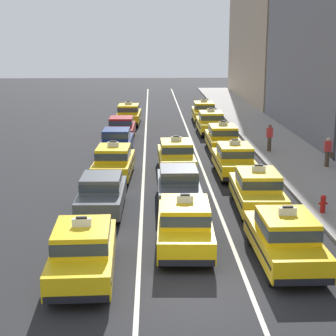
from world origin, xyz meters
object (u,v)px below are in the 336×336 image
at_px(taxi_left_nearest, 83,250).
at_px(taxi_right_third, 234,159).
at_px(taxi_right_fourth, 223,138).
at_px(sedan_left_fifth, 121,127).
at_px(fire_hydrant, 323,203).
at_px(taxi_center_nearest, 185,224).
at_px(taxi_right_nearest, 285,238).
at_px(taxi_left_sixth, 129,114).
at_px(sedan_left_second, 102,192).
at_px(pedestrian_trailing, 328,152).
at_px(taxi_center_third, 176,155).
at_px(taxi_left_third, 114,161).
at_px(sedan_center_second, 179,184).
at_px(taxi_right_second, 257,189).
at_px(pedestrian_by_storefront, 270,138).
at_px(sedan_left_fourth, 117,141).
at_px(taxi_right_sixth, 204,111).
at_px(taxi_right_fifth, 211,122).

distance_m(taxi_left_nearest, taxi_right_third, 13.42).
bearing_deg(taxi_right_fourth, sedan_left_fifth, 146.80).
bearing_deg(sedan_left_fifth, taxi_right_fourth, -33.20).
distance_m(taxi_right_fourth, fire_hydrant, 12.73).
height_order(taxi_center_nearest, taxi_right_nearest, same).
bearing_deg(taxi_left_sixth, taxi_center_nearest, -83.63).
relative_size(sedan_left_second, pedestrian_trailing, 2.70).
bearing_deg(fire_hydrant, sedan_left_second, 175.03).
relative_size(sedan_left_second, taxi_right_nearest, 0.95).
bearing_deg(sedan_left_fifth, taxi_left_nearest, -89.91).
bearing_deg(sedan_left_second, taxi_left_nearest, -90.11).
xyz_separation_m(sedan_left_fifth, pedestrian_trailing, (11.61, -8.98, 0.10)).
bearing_deg(taxi_center_nearest, taxi_center_third, 88.95).
bearing_deg(taxi_left_third, taxi_center_third, 22.58).
xyz_separation_m(sedan_center_second, pedestrian_trailing, (8.38, 5.84, 0.10)).
height_order(sedan_left_fifth, taxi_right_third, taxi_right_third).
bearing_deg(taxi_left_third, sedan_left_second, -91.33).
distance_m(taxi_right_second, pedestrian_by_storefront, 11.29).
bearing_deg(taxi_right_second, sedan_left_fourth, 120.71).
xyz_separation_m(sedan_left_second, taxi_left_sixth, (0.21, 22.35, 0.03)).
xyz_separation_m(taxi_right_second, taxi_right_third, (-0.12, 5.55, 0.00)).
height_order(taxi_left_third, sedan_left_fourth, taxi_left_third).
distance_m(taxi_left_sixth, taxi_center_third, 15.90).
distance_m(sedan_left_second, pedestrian_trailing, 13.52).
height_order(taxi_right_nearest, taxi_right_third, same).
xyz_separation_m(taxi_left_third, sedan_left_fifth, (-0.17, 10.56, -0.03)).
xyz_separation_m(pedestrian_by_storefront, fire_hydrant, (-0.38, -11.84, -0.44)).
distance_m(sedan_left_second, taxi_left_sixth, 22.35).
height_order(taxi_left_third, sedan_center_second, taxi_left_third).
relative_size(taxi_left_third, taxi_right_fourth, 1.01).
bearing_deg(taxi_right_third, taxi_left_sixth, 110.05).
distance_m(sedan_left_fourth, taxi_center_nearest, 15.35).
bearing_deg(taxi_right_nearest, taxi_center_third, 103.41).
distance_m(taxi_right_sixth, pedestrian_by_storefront, 13.10).
distance_m(sedan_left_fourth, pedestrian_trailing, 12.33).
distance_m(taxi_right_fourth, taxi_right_sixth, 12.14).
bearing_deg(taxi_left_sixth, taxi_right_fifth, -35.51).
bearing_deg(taxi_right_fourth, sedan_left_fourth, -174.24).
bearing_deg(pedestrian_by_storefront, sedan_left_fourth, -179.97).
height_order(taxi_left_nearest, taxi_right_fourth, same).
bearing_deg(taxi_left_third, taxi_right_nearest, -60.45).
relative_size(taxi_left_third, sedan_left_fourth, 1.06).
distance_m(taxi_center_third, taxi_right_fifth, 11.58).
xyz_separation_m(taxi_center_nearest, taxi_right_third, (3.14, 9.64, 0.00)).
relative_size(taxi_left_third, taxi_center_third, 1.01).
bearing_deg(taxi_left_sixth, taxi_right_nearest, -77.73).
height_order(sedan_left_fourth, taxi_left_sixth, taxi_left_sixth).
distance_m(taxi_center_nearest, taxi_right_sixth, 28.01).
bearing_deg(sedan_left_fourth, pedestrian_trailing, -19.21).
distance_m(sedan_left_fourth, sedan_center_second, 10.42).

